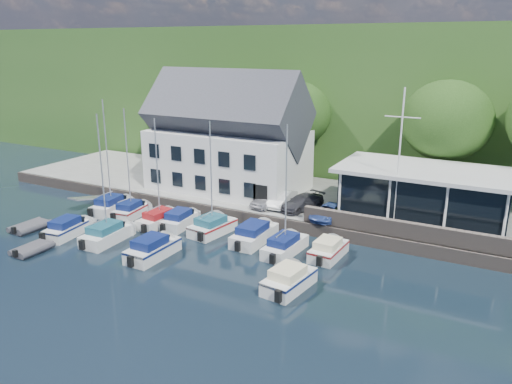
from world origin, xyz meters
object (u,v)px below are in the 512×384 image
at_px(boat_r1_0, 108,161).
at_px(boat_r2_0, 68,226).
at_px(harbor_building, 228,143).
at_px(boat_r1_7, 329,248).
at_px(boat_r1_1, 128,169).
at_px(boat_r1_2, 158,176).
at_px(flagpole, 399,160).
at_px(car_silver, 268,199).
at_px(dinghy_1, 32,248).
at_px(car_white, 282,199).
at_px(boat_r2_1, 103,183).
at_px(boat_r2_2, 153,247).
at_px(club_pavilion, 424,194).
at_px(boat_r1_3, 180,218).
at_px(boat_r1_4, 211,178).
at_px(car_dgrey, 302,202).
at_px(boat_r1_5, 254,232).
at_px(dinghy_0, 30,225).
at_px(boat_r2_4, 289,278).
at_px(car_blue, 329,211).
at_px(boat_r1_6, 286,195).

height_order(boat_r1_0, boat_r2_0, boat_r1_0).
relative_size(harbor_building, boat_r1_7, 2.82).
relative_size(boat_r1_1, boat_r1_2, 1.01).
distance_m(flagpole, boat_r1_0, 23.90).
xyz_separation_m(car_silver, dinghy_1, (-11.40, -14.54, -1.30)).
height_order(car_white, boat_r2_1, boat_r2_1).
bearing_deg(dinghy_1, boat_r2_1, 51.69).
distance_m(boat_r1_0, boat_r2_1, 6.87).
distance_m(car_white, boat_r1_1, 13.14).
bearing_deg(boat_r2_0, dinghy_1, -91.93).
distance_m(car_silver, boat_r2_2, 11.64).
relative_size(club_pavilion, boat_r1_3, 2.43).
distance_m(boat_r1_3, boat_r1_4, 4.87).
bearing_deg(car_dgrey, car_white, -162.94).
height_order(car_white, boat_r1_1, boat_r1_1).
distance_m(harbor_building, boat_r1_5, 12.28).
relative_size(car_white, flagpole, 0.37).
distance_m(car_white, dinghy_0, 20.46).
bearing_deg(boat_r1_2, boat_r2_4, -14.73).
bearing_deg(car_blue, boat_r1_3, -150.31).
xyz_separation_m(boat_r1_0, boat_r1_1, (2.27, -0.02, -0.42)).
relative_size(boat_r1_1, boat_r1_4, 0.94).
xyz_separation_m(car_silver, boat_r1_3, (-5.21, -5.35, -0.93)).
xyz_separation_m(boat_r2_0, boat_r2_4, (18.70, 0.02, 0.03)).
xyz_separation_m(harbor_building, boat_r1_1, (-4.58, -8.58, -1.18)).
distance_m(boat_r1_4, boat_r2_2, 6.90).
distance_m(boat_r1_3, dinghy_0, 11.89).
bearing_deg(car_dgrey, dinghy_1, -114.69).
bearing_deg(car_white, car_blue, -15.64).
xyz_separation_m(car_white, car_blue, (4.58, -1.17, -0.01)).
bearing_deg(flagpole, boat_r1_6, -135.50).
xyz_separation_m(car_blue, boat_r1_0, (-18.32, -4.68, 2.98)).
height_order(harbor_building, boat_r2_4, harbor_building).
bearing_deg(boat_r1_4, dinghy_0, -146.68).
distance_m(boat_r1_0, dinghy_1, 10.25).
bearing_deg(flagpole, boat_r1_2, -161.94).
xyz_separation_m(harbor_building, club_pavilion, (18.00, -0.50, -2.30)).
bearing_deg(harbor_building, boat_r1_5, -49.38).
distance_m(car_silver, car_white, 1.22).
relative_size(boat_r1_0, boat_r1_5, 1.41).
bearing_deg(flagpole, boat_r1_4, -157.64).
xyz_separation_m(car_silver, boat_r2_0, (-11.72, -10.99, -0.92)).
bearing_deg(boat_r1_7, boat_r1_5, -178.05).
distance_m(car_dgrey, flagpole, 8.99).
height_order(car_blue, dinghy_1, car_blue).
distance_m(car_silver, boat_r1_3, 7.53).
bearing_deg(harbor_building, boat_r1_6, -42.53).
xyz_separation_m(boat_r1_5, boat_r1_6, (2.91, -0.83, 3.52)).
height_order(car_dgrey, car_blue, car_dgrey).
height_order(boat_r1_1, boat_r2_0, boat_r1_1).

